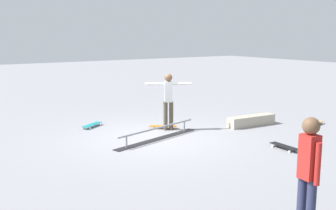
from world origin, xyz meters
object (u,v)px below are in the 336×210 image
(loose_skateboard_teal, at_px, (92,125))
(skate_ledge, at_px, (251,121))
(skater_main, at_px, (168,98))
(loose_skateboard_natural, at_px, (316,123))
(loose_skateboard_black, at_px, (284,146))
(bystander_red_shirt, at_px, (308,171))
(skateboard_main, at_px, (163,126))
(grind_rail, at_px, (158,134))

(loose_skateboard_teal, bearing_deg, skate_ledge, 115.67)
(skater_main, bearing_deg, skate_ledge, 6.94)
(loose_skateboard_natural, bearing_deg, loose_skateboard_black, -170.28)
(skate_ledge, xyz_separation_m, bystander_red_shirt, (4.35, 5.36, 0.80))
(skateboard_main, bearing_deg, skate_ledge, 9.75)
(skateboard_main, height_order, bystander_red_shirt, bystander_red_shirt)
(skater_main, bearing_deg, bystander_red_shirt, -78.96)
(skateboard_main, xyz_separation_m, bystander_red_shirt, (1.90, 6.52, 0.89))
(skater_main, bearing_deg, skateboard_main, 126.21)
(grind_rail, height_order, skate_ledge, grind_rail)
(skateboard_main, relative_size, bystander_red_shirt, 0.45)
(skater_main, relative_size, bystander_red_shirt, 0.97)
(grind_rail, xyz_separation_m, loose_skateboard_teal, (0.90, -2.29, -0.07))
(skate_ledge, bearing_deg, grind_rail, -4.03)
(grind_rail, relative_size, bystander_red_shirt, 1.73)
(bystander_red_shirt, bearing_deg, skateboard_main, 170.68)
(loose_skateboard_natural, bearing_deg, grind_rail, 152.00)
(loose_skateboard_natural, bearing_deg, loose_skateboard_teal, 135.00)
(grind_rail, height_order, loose_skateboard_natural, grind_rail)
(skateboard_main, relative_size, loose_skateboard_teal, 0.99)
(loose_skateboard_natural, relative_size, loose_skateboard_black, 1.02)
(bystander_red_shirt, distance_m, loose_skateboard_black, 4.52)
(loose_skateboard_teal, distance_m, loose_skateboard_black, 5.64)
(grind_rail, distance_m, skateboard_main, 1.22)
(loose_skateboard_black, bearing_deg, skater_main, -155.76)
(grind_rail, height_order, loose_skateboard_black, grind_rail)
(loose_skateboard_teal, xyz_separation_m, loose_skateboard_black, (-2.96, 4.80, 0.00))
(skate_ledge, xyz_separation_m, loose_skateboard_teal, (4.13, -2.52, -0.08))
(skater_main, distance_m, loose_skateboard_black, 3.56)
(loose_skateboard_teal, bearing_deg, skateboard_main, 108.18)
(skateboard_main, height_order, loose_skateboard_black, same)
(grind_rail, xyz_separation_m, skateboard_main, (-0.78, -0.94, -0.07))
(skater_main, xyz_separation_m, loose_skateboard_natural, (-4.12, 1.98, -0.89))
(skate_ledge, height_order, loose_skateboard_natural, skate_ledge)
(bystander_red_shirt, distance_m, loose_skateboard_teal, 7.93)
(skateboard_main, bearing_deg, skater_main, -46.72)
(grind_rail, distance_m, skater_main, 1.35)
(grind_rail, distance_m, loose_skateboard_black, 3.25)
(loose_skateboard_teal, height_order, loose_skateboard_natural, same)
(skate_ledge, relative_size, bystander_red_shirt, 0.95)
(grind_rail, xyz_separation_m, skater_main, (-0.81, -0.71, 0.82))
(skater_main, relative_size, loose_skateboard_natural, 2.00)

